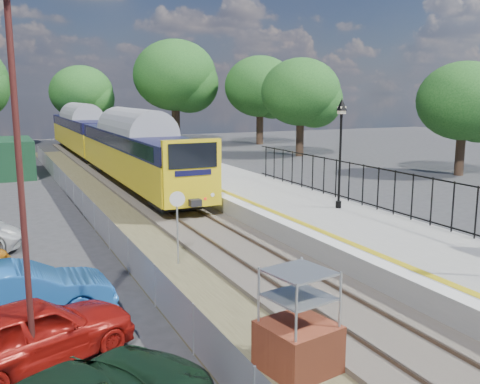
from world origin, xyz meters
TOP-DOWN VIEW (x-y plane):
  - ground at (0.00, 0.00)m, footprint 120.00×120.00m
  - track_bed at (-0.47, 9.67)m, footprint 5.90×80.00m
  - platform at (4.20, 8.00)m, footprint 5.00×70.00m
  - platform_edge at (2.14, 8.00)m, footprint 0.90×70.00m
  - victorian_lamp_north at (5.30, 6.00)m, footprint 0.44×0.44m
  - palisade_fence at (6.55, 2.24)m, footprint 0.12×26.00m
  - wire_fence at (-4.20, 12.00)m, footprint 0.06×52.00m
  - tree_line at (1.40, 42.00)m, footprint 56.80×43.80m
  - train at (0.00, 29.89)m, footprint 2.82×40.83m
  - brick_plinth at (-2.50, -3.60)m, footprint 1.60×1.60m
  - speed_sign at (-2.50, 4.11)m, footprint 0.50×0.16m
  - carpark_lamp at (-7.47, -1.69)m, footprint 0.25×0.50m
  - car_red at (-7.41, -1.01)m, footprint 4.67×3.16m
  - car_blue at (-7.54, 1.44)m, footprint 4.63×1.81m

SIDE VIEW (x-z plane):
  - ground at x=0.00m, z-range 0.00..0.00m
  - track_bed at x=-0.47m, z-range -0.05..0.24m
  - platform at x=4.20m, z-range 0.00..0.90m
  - wire_fence at x=-4.20m, z-range 0.00..1.20m
  - car_red at x=-7.41m, z-range 0.00..1.48m
  - car_blue at x=-7.54m, z-range 0.00..1.50m
  - platform_edge at x=2.14m, z-range 0.90..0.91m
  - brick_plinth at x=-2.50m, z-range -0.04..2.18m
  - speed_sign at x=-2.50m, z-range 0.43..2.97m
  - palisade_fence at x=6.55m, z-range 0.84..2.84m
  - train at x=0.00m, z-range 0.59..4.09m
  - carpark_lamp at x=-7.47m, z-range 0.50..8.00m
  - victorian_lamp_north at x=5.30m, z-range 2.00..6.60m
  - tree_line at x=1.40m, z-range 0.67..12.55m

